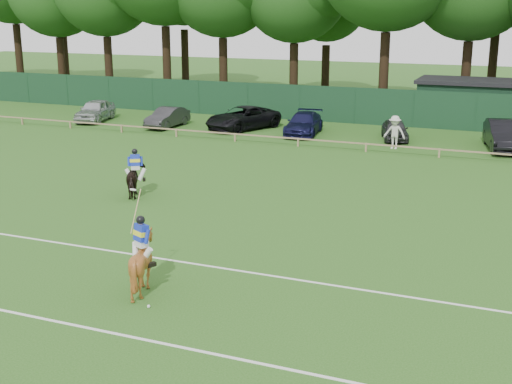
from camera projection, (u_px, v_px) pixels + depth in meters
The scene contains 18 objects.
ground at pixel (207, 254), 22.51m from camera, with size 160.00×160.00×0.00m, color #1E4C14.
horse_dark at pixel (136, 179), 29.09m from camera, with size 0.80×1.76×1.49m, color black.
horse_chestnut at pixel (142, 263), 19.37m from camera, with size 1.37×1.53×1.69m, color brown.
sedan_silver at pixel (95, 110), 48.20m from camera, with size 1.77×4.41×1.50m, color #B4B7B9.
sedan_grey at pixel (167, 117), 45.80m from camera, with size 1.38×3.97×1.31m, color #2E2D30.
suv_black at pixel (243, 118), 45.02m from camera, with size 2.46×5.34×1.49m, color black.
sedan_navy at pixel (304, 124), 43.23m from camera, with size 1.91×4.69×1.36m, color #111238.
hatch_grey at pixel (395, 130), 41.52m from camera, with size 1.45×3.59×1.22m, color #313134.
estate_black at pixel (504, 135), 38.59m from camera, with size 1.75×5.02×1.65m, color black.
spectator_left at pixel (395, 132), 38.77m from camera, with size 1.23×0.71×1.90m, color beige.
rider_dark at pixel (135, 164), 28.90m from camera, with size 0.87×0.63×1.41m.
rider_chestnut at pixel (141, 238), 19.16m from camera, with size 0.90×0.78×2.05m.
polo_ball at pixel (149, 306), 18.45m from camera, with size 0.09×0.09×0.09m, color silver.
pitch_lines at pixel (153, 293), 19.38m from camera, with size 60.00×5.10×0.01m.
pitch_rail at pixel (349, 143), 38.46m from camera, with size 62.10×0.10×0.50m.
perimeter_fence at pixel (383, 107), 46.28m from camera, with size 92.08×0.08×2.50m.
utility_shed at pixel (480, 102), 46.69m from camera, with size 8.40×4.40×3.04m.
tree_row at pixel (430, 111), 53.02m from camera, with size 96.00×12.00×21.00m, color #26561C, non-canonical shape.
Camera 1 is at (9.51, -18.99, 7.88)m, focal length 48.00 mm.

